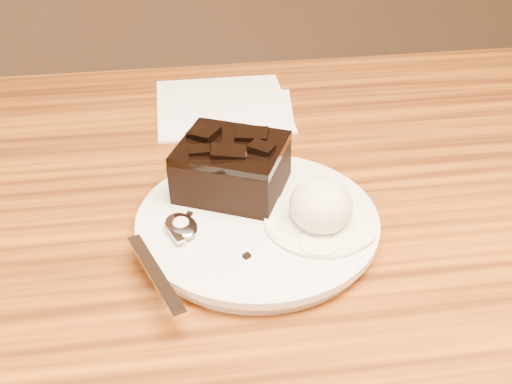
{
  "coord_description": "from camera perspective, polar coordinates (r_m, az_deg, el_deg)",
  "views": [
    {
      "loc": [
        -0.09,
        -0.46,
        1.12
      ],
      "look_at": [
        -0.03,
        0.01,
        0.79
      ],
      "focal_mm": 44.14,
      "sensor_mm": 36.0,
      "label": 1
    }
  ],
  "objects": [
    {
      "name": "crumb_b",
      "position": [
        0.59,
        -6.04,
        -1.99
      ],
      "size": [
        0.01,
        0.01,
        0.0
      ],
      "primitive_type": "cube",
      "rotation": [
        0.0,
        0.0,
        1.04
      ],
      "color": "black",
      "rests_on": "plate"
    },
    {
      "name": "crumb_a",
      "position": [
        0.54,
        -0.85,
        -5.81
      ],
      "size": [
        0.01,
        0.01,
        0.0
      ],
      "primitive_type": "cube",
      "rotation": [
        0.0,
        0.0,
        0.56
      ],
      "color": "black",
      "rests_on": "plate"
    },
    {
      "name": "melt_puddle",
      "position": [
        0.58,
        5.79,
        -2.75
      ],
      "size": [
        0.1,
        0.1,
        0.0
      ],
      "primitive_type": "cylinder",
      "color": "white",
      "rests_on": "plate"
    },
    {
      "name": "brownie",
      "position": [
        0.61,
        -2.2,
        2.02
      ],
      "size": [
        0.12,
        0.12,
        0.05
      ],
      "primitive_type": "cube",
      "rotation": [
        0.0,
        0.0,
        -0.43
      ],
      "color": "black",
      "rests_on": "plate"
    },
    {
      "name": "plate",
      "position": [
        0.59,
        0.14,
        -3.01
      ],
      "size": [
        0.23,
        0.23,
        0.02
      ],
      "primitive_type": "cylinder",
      "color": "white",
      "rests_on": "dining_table"
    },
    {
      "name": "ice_cream_scoop",
      "position": [
        0.57,
        5.9,
        -1.25
      ],
      "size": [
        0.06,
        0.06,
        0.05
      ],
      "primitive_type": "ellipsoid",
      "color": "silver",
      "rests_on": "plate"
    },
    {
      "name": "napkin",
      "position": [
        0.81,
        -3.08,
        7.89
      ],
      "size": [
        0.17,
        0.17,
        0.01
      ],
      "primitive_type": "cube",
      "rotation": [
        0.0,
        0.0,
        -0.0
      ],
      "color": "white",
      "rests_on": "dining_table"
    },
    {
      "name": "crumb_c",
      "position": [
        0.57,
        5.06,
        -3.36
      ],
      "size": [
        0.01,
        0.01,
        0.0
      ],
      "primitive_type": "cube",
      "rotation": [
        0.0,
        0.0,
        0.25
      ],
      "color": "black",
      "rests_on": "plate"
    },
    {
      "name": "spoon",
      "position": [
        0.57,
        -6.79,
        -3.18
      ],
      "size": [
        0.08,
        0.16,
        0.01
      ],
      "primitive_type": null,
      "rotation": [
        0.0,
        0.0,
        0.36
      ],
      "color": "silver",
      "rests_on": "plate"
    }
  ]
}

